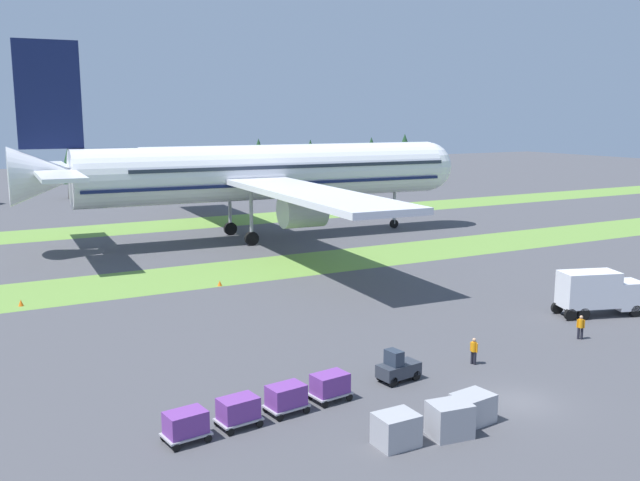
# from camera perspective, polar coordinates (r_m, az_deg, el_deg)

# --- Properties ---
(ground_plane) EXTENTS (400.00, 400.00, 0.00)m
(ground_plane) POSITION_cam_1_polar(r_m,az_deg,el_deg) (41.60, 15.84, -12.45)
(ground_plane) COLOR #47474C
(grass_strip_near) EXTENTS (320.00, 10.60, 0.01)m
(grass_strip_near) POSITION_cam_1_polar(r_m,az_deg,el_deg) (72.61, -5.77, -2.40)
(grass_strip_near) COLOR olive
(grass_strip_near) RESTS_ON ground
(grass_strip_far) EXTENTS (320.00, 10.60, 0.01)m
(grass_strip_far) POSITION_cam_1_polar(r_m,az_deg,el_deg) (103.51, -12.97, 1.16)
(grass_strip_far) COLOR olive
(grass_strip_far) RESTS_ON ground
(airliner) EXTENTS (58.04, 71.78, 23.78)m
(airliner) POSITION_cam_1_polar(r_m,az_deg,el_deg) (89.87, -5.01, 5.53)
(airliner) COLOR white
(airliner) RESTS_ON ground
(baggage_tug) EXTENTS (2.74, 1.60, 1.97)m
(baggage_tug) POSITION_cam_1_polar(r_m,az_deg,el_deg) (42.94, 6.32, -10.22)
(baggage_tug) COLOR #2D333D
(baggage_tug) RESTS_ON ground
(cargo_dolly_lead) EXTENTS (2.36, 1.75, 1.55)m
(cargo_dolly_lead) POSITION_cam_1_polar(r_m,az_deg,el_deg) (39.93, 0.82, -11.60)
(cargo_dolly_lead) COLOR #A3A3A8
(cargo_dolly_lead) RESTS_ON ground
(cargo_dolly_second) EXTENTS (2.36, 1.75, 1.55)m
(cargo_dolly_second) POSITION_cam_1_polar(r_m,az_deg,el_deg) (38.41, -2.76, -12.52)
(cargo_dolly_second) COLOR #A3A3A8
(cargo_dolly_second) RESTS_ON ground
(cargo_dolly_third) EXTENTS (2.36, 1.75, 1.55)m
(cargo_dolly_third) POSITION_cam_1_polar(r_m,az_deg,el_deg) (37.06, -6.64, -13.45)
(cargo_dolly_third) COLOR #A3A3A8
(cargo_dolly_third) RESTS_ON ground
(cargo_dolly_fourth) EXTENTS (2.36, 1.75, 1.55)m
(cargo_dolly_fourth) POSITION_cam_1_polar(r_m,az_deg,el_deg) (35.89, -10.82, -14.39)
(cargo_dolly_fourth) COLOR #A3A3A8
(cargo_dolly_fourth) RESTS_ON ground
(catering_truck) EXTENTS (7.33, 4.33, 3.58)m
(catering_truck) POSITION_cam_1_polar(r_m,az_deg,el_deg) (60.00, 21.66, -3.84)
(catering_truck) COLOR silver
(catering_truck) RESTS_ON ground
(ground_crew_marshaller) EXTENTS (0.44, 0.41, 1.74)m
(ground_crew_marshaller) POSITION_cam_1_polar(r_m,az_deg,el_deg) (53.48, 20.36, -6.53)
(ground_crew_marshaller) COLOR black
(ground_crew_marshaller) RESTS_ON ground
(ground_crew_loader) EXTENTS (0.36, 0.55, 1.74)m
(ground_crew_loader) POSITION_cam_1_polar(r_m,az_deg,el_deg) (46.39, 12.35, -8.66)
(ground_crew_loader) COLOR black
(ground_crew_loader) RESTS_ON ground
(uld_container_0) EXTENTS (2.17, 1.82, 1.51)m
(uld_container_0) POSITION_cam_1_polar(r_m,az_deg,el_deg) (38.26, 12.28, -13.11)
(uld_container_0) COLOR #A3A3A8
(uld_container_0) RESTS_ON ground
(uld_container_1) EXTENTS (2.19, 1.85, 1.73)m
(uld_container_1) POSITION_cam_1_polar(r_m,az_deg,el_deg) (36.45, 10.46, -14.08)
(uld_container_1) COLOR #A3A3A8
(uld_container_1) RESTS_ON ground
(uld_container_2) EXTENTS (2.01, 1.61, 1.59)m
(uld_container_2) POSITION_cam_1_polar(r_m,az_deg,el_deg) (35.19, 6.19, -14.99)
(uld_container_2) COLOR #A3A3A8
(uld_container_2) RESTS_ON ground
(taxiway_marker_0) EXTENTS (0.44, 0.44, 0.55)m
(taxiway_marker_0) POSITION_cam_1_polar(r_m,az_deg,el_deg) (63.90, -23.07, -4.67)
(taxiway_marker_0) COLOR orange
(taxiway_marker_0) RESTS_ON ground
(taxiway_marker_1) EXTENTS (0.44, 0.44, 0.50)m
(taxiway_marker_1) POSITION_cam_1_polar(r_m,az_deg,el_deg) (66.31, -8.13, -3.44)
(taxiway_marker_1) COLOR orange
(taxiway_marker_1) RESTS_ON ground
(distant_tree_line) EXTENTS (150.45, 10.20, 12.43)m
(distant_tree_line) POSITION_cam_1_polar(r_m,az_deg,el_deg) (141.37, -16.76, 6.14)
(distant_tree_line) COLOR #4C3823
(distant_tree_line) RESTS_ON ground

